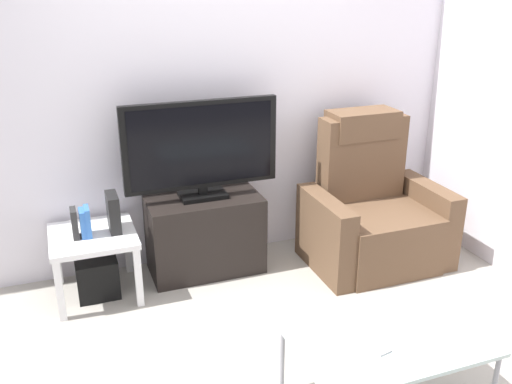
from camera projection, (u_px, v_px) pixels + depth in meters
The scene contains 13 objects.
ground_plane at pixel (268, 331), 3.36m from camera, with size 6.40×6.40×0.00m, color #9E998E.
wall_back at pixel (209, 82), 3.88m from camera, with size 6.40×0.06×2.60m, color silver.
tv_stand at pixel (205, 234), 3.97m from camera, with size 0.79×0.41×0.56m.
television at pixel (201, 147), 3.75m from camera, with size 1.06×0.20×0.68m.
recliner_armchair at pixel (372, 212), 4.11m from camera, with size 0.98×0.78×1.08m.
side_table at pixel (93, 243), 3.63m from camera, with size 0.54×0.54×0.44m.
subwoofer_box at pixel (97, 276), 3.72m from camera, with size 0.27×0.27×0.27m, color black.
book_leftmost at pixel (75, 223), 3.52m from camera, with size 0.04×0.12×0.19m, color #262626.
book_middle at pixel (84, 223), 3.54m from camera, with size 0.05×0.12×0.18m, color #3366B2.
book_rightmost at pixel (88, 222), 3.54m from camera, with size 0.03×0.13×0.19m, color #3366B2.
game_console at pixel (113, 212), 3.61m from camera, with size 0.07×0.20×0.25m, color black.
coffee_table at pixel (387, 341), 2.64m from camera, with size 0.90×0.60×0.41m.
cell_phone at pixel (374, 345), 2.56m from camera, with size 0.07×0.15×0.01m, color #B7B7BC.
Camera 1 is at (-1.05, -2.63, 2.00)m, focal length 39.36 mm.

